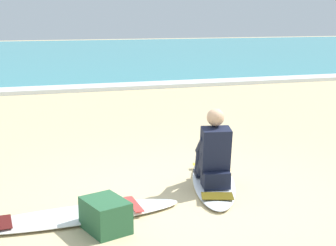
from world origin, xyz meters
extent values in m
plane|color=#CCB584|center=(0.00, 0.00, 0.00)|extent=(80.00, 80.00, 0.00)
cube|color=teal|center=(0.00, 22.64, 0.05)|extent=(80.00, 28.00, 0.10)
cube|color=white|center=(0.00, 8.94, 0.06)|extent=(80.00, 0.90, 0.11)
ellipsoid|color=silver|center=(0.44, 0.36, 0.04)|extent=(1.15, 2.10, 0.07)
cube|color=gold|center=(0.63, 0.90, 0.07)|extent=(0.49, 0.25, 0.01)
cube|color=#4C400C|center=(0.24, -0.26, 0.07)|extent=(0.42, 0.34, 0.01)
cube|color=black|center=(0.33, 0.03, 0.18)|extent=(0.36, 0.31, 0.20)
cylinder|color=black|center=(0.27, 0.23, 0.33)|extent=(0.22, 0.43, 0.43)
cylinder|color=black|center=(0.29, 0.43, 0.30)|extent=(0.17, 0.28, 0.42)
cube|color=black|center=(0.30, 0.50, 0.10)|extent=(0.14, 0.23, 0.05)
cylinder|color=black|center=(0.47, 0.19, 0.33)|extent=(0.22, 0.43, 0.43)
cylinder|color=black|center=(0.52, 0.39, 0.30)|extent=(0.17, 0.28, 0.42)
cube|color=black|center=(0.54, 0.46, 0.10)|extent=(0.14, 0.23, 0.05)
cube|color=black|center=(0.34, 0.07, 0.53)|extent=(0.39, 0.35, 0.57)
sphere|color=tan|center=(0.35, 0.09, 0.92)|extent=(0.21, 0.21, 0.21)
cylinder|color=black|center=(0.23, 0.24, 0.55)|extent=(0.16, 0.41, 0.31)
cylinder|color=black|center=(0.51, 0.19, 0.55)|extent=(0.16, 0.41, 0.31)
ellipsoid|color=white|center=(-1.39, -0.25, 0.04)|extent=(2.36, 0.65, 0.07)
cube|color=red|center=(-0.74, -0.21, 0.07)|extent=(0.13, 0.48, 0.01)
cube|color=#285B38|center=(-1.12, -0.62, 0.16)|extent=(0.49, 0.57, 0.32)
camera|label=1|loc=(-1.91, -5.13, 2.09)|focal=52.26mm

